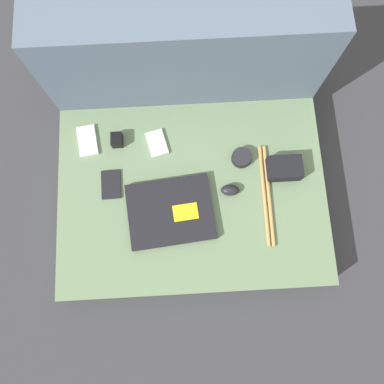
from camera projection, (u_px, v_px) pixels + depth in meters
ground_plane at (192, 201)px, 1.53m from camera, size 8.00×8.00×0.00m
couch_seat at (192, 197)px, 1.46m from camera, size 1.00×0.72×0.14m
couch_backrest at (185, 63)px, 1.37m from camera, size 1.00×0.20×0.55m
laptop at (171, 212)px, 1.36m from camera, size 0.33×0.27×0.03m
computer_mouse at (230, 191)px, 1.38m from camera, size 0.07×0.05×0.04m
speaker_puck at (242, 158)px, 1.41m from camera, size 0.08×0.08×0.03m
phone_silver at (157, 143)px, 1.43m from camera, size 0.09×0.12×0.01m
phone_black at (111, 185)px, 1.40m from camera, size 0.07×0.11×0.01m
phone_small at (87, 141)px, 1.44m from camera, size 0.09×0.13×0.01m
camera_pouch at (284, 168)px, 1.38m from camera, size 0.13×0.09×0.06m
charger_brick at (117, 140)px, 1.42m from camera, size 0.04×0.05×0.04m
drumstick_pair at (267, 195)px, 1.38m from camera, size 0.03×0.38×0.01m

